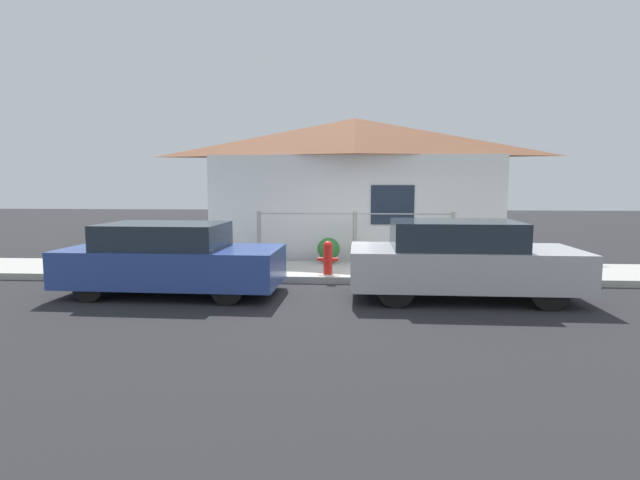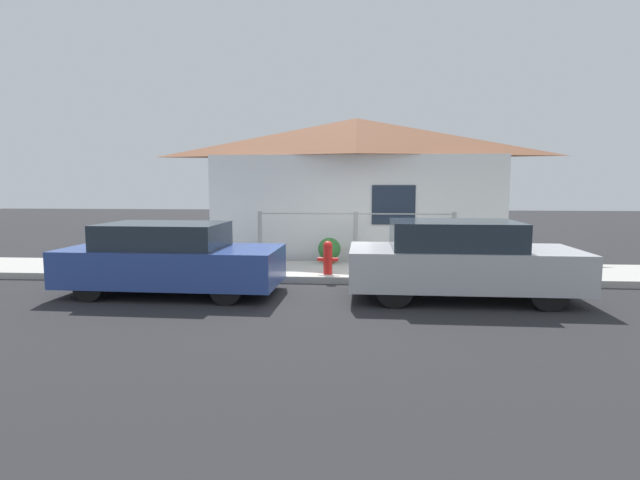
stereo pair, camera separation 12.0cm
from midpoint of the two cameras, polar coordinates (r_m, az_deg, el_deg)
ground_plane at (r=10.53m, az=4.31°, el=-5.09°), size 60.00×60.00×0.00m
sidewalk at (r=11.58m, az=4.32°, el=-3.66°), size 24.00×2.17×0.15m
house at (r=13.83m, az=4.44°, el=10.65°), size 8.07×2.23×3.88m
fence at (r=12.40m, az=4.35°, el=0.59°), size 4.90×0.10×1.27m
car_left at (r=9.92m, az=-16.33°, el=-2.06°), size 4.12×1.85×1.36m
car_right at (r=9.48m, az=16.06°, el=-2.19°), size 4.11×1.84×1.43m
fire_hydrant at (r=10.81m, az=1.22°, el=-1.94°), size 0.45×0.20×0.72m
potted_plant_near_hydrant at (r=12.31m, az=1.35°, el=-1.11°), size 0.56×0.56×0.63m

